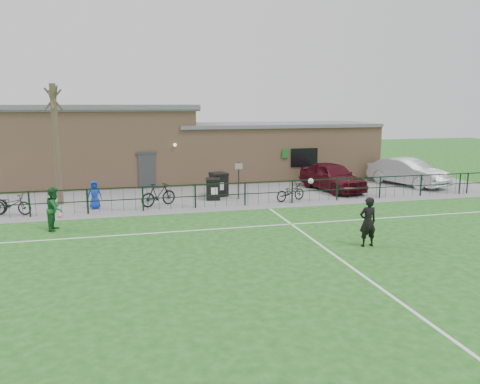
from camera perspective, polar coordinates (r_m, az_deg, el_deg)
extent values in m
plane|color=#1B5619|center=(15.77, 4.42, -7.98)|extent=(90.00, 90.00, 0.00)
cube|color=slate|center=(28.51, -4.12, 0.57)|extent=(34.00, 13.00, 0.02)
cube|color=white|center=(23.03, -1.68, -1.90)|extent=(28.00, 0.10, 0.01)
cube|color=white|center=(19.44, 0.71, -4.29)|extent=(28.00, 0.10, 0.01)
cube|color=white|center=(16.48, 11.09, -7.30)|extent=(0.10, 16.00, 0.01)
cube|color=black|center=(23.10, -1.79, -0.35)|extent=(28.00, 0.10, 1.20)
cylinder|color=#493C2C|center=(24.95, -21.46, 5.31)|extent=(0.30, 0.30, 6.00)
cube|color=black|center=(24.82, -3.32, 0.29)|extent=(0.78, 0.86, 1.04)
cube|color=black|center=(25.75, -2.61, 0.85)|extent=(0.97, 1.05, 1.20)
cylinder|color=black|center=(24.82, -0.17, 1.43)|extent=(0.08, 0.08, 2.00)
imported|color=#440C16|center=(27.85, 11.17, 1.88)|extent=(2.76, 5.10, 1.65)
imported|color=#AFB2B7|center=(30.83, 19.74, 2.32)|extent=(3.35, 5.35, 1.66)
imported|color=black|center=(23.81, -26.10, -1.35)|extent=(1.97, 1.19, 0.98)
imported|color=black|center=(23.54, -9.91, -0.32)|extent=(1.94, 1.28, 1.14)
imported|color=black|center=(24.55, 6.16, 0.00)|extent=(1.90, 1.19, 0.94)
imported|color=#1333B4|center=(23.61, -17.31, -0.32)|extent=(0.70, 0.47, 1.38)
imported|color=black|center=(17.30, 15.32, -3.53)|extent=(0.66, 0.44, 1.80)
sphere|color=white|center=(18.69, 8.62, 1.33)|extent=(0.22, 0.22, 0.22)
imported|color=#185524|center=(20.28, -21.65, -1.91)|extent=(0.77, 0.93, 1.75)
sphere|color=silver|center=(22.49, -21.09, -2.67)|extent=(0.21, 0.21, 0.21)
cube|color=tan|center=(31.20, -5.11, 4.67)|extent=(24.00, 5.00, 3.50)
cube|color=tan|center=(30.71, -16.90, 8.55)|extent=(11.52, 5.00, 1.20)
cube|color=#515358|center=(30.69, -16.98, 9.89)|extent=(12.02, 5.40, 0.28)
cube|color=#515358|center=(32.29, 4.22, 8.18)|extent=(13.44, 5.30, 0.22)
cube|color=#383A3D|center=(28.44, -11.28, 2.48)|extent=(1.00, 0.08, 2.10)
cube|color=black|center=(30.49, 7.84, 4.18)|extent=(1.80, 0.08, 1.20)
cube|color=#19661E|center=(29.96, 5.57, 4.69)|extent=(0.45, 0.04, 0.55)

